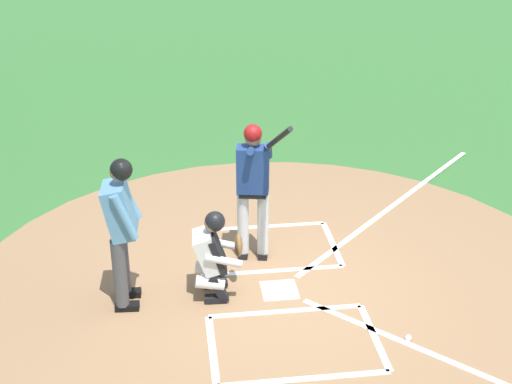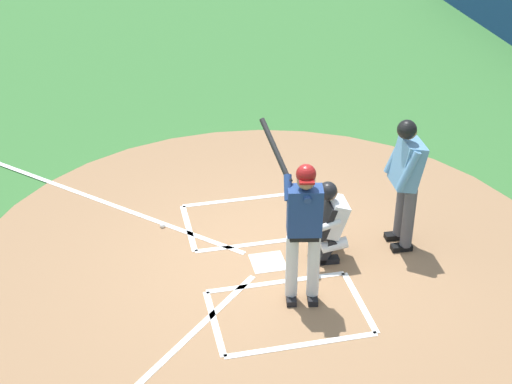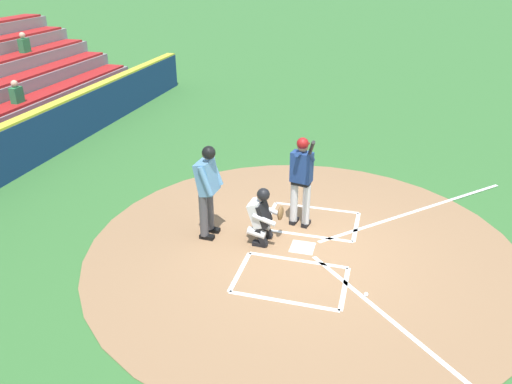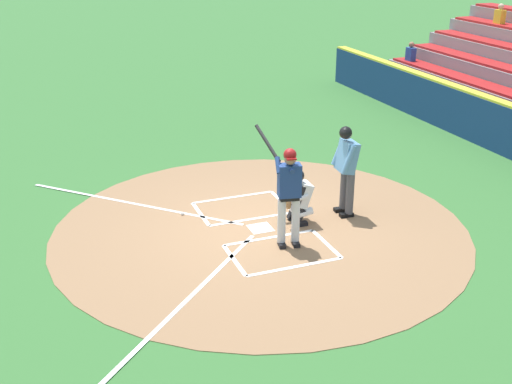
# 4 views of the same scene
# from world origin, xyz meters

# --- Properties ---
(ground_plane) EXTENTS (120.00, 120.00, 0.00)m
(ground_plane) POSITION_xyz_m (0.00, 0.00, 0.00)
(ground_plane) COLOR #387033
(dirt_circle) EXTENTS (8.00, 8.00, 0.01)m
(dirt_circle) POSITION_xyz_m (0.00, 0.00, 0.01)
(dirt_circle) COLOR #99704C
(dirt_circle) RESTS_ON ground
(home_plate_and_chalk) EXTENTS (7.93, 4.91, 0.01)m
(home_plate_and_chalk) POSITION_xyz_m (0.00, 0.88, 0.01)
(home_plate_and_chalk) COLOR white
(home_plate_and_chalk) RESTS_ON dirt_circle
(batter) EXTENTS (1.03, 0.58, 2.13)m
(batter) POSITION_xyz_m (-0.82, -0.21, 1.10)
(batter) COLOR silver
(batter) RESTS_ON ground
(catcher) EXTENTS (0.59, 0.62, 1.13)m
(catcher) POSITION_xyz_m (-0.03, -0.78, 0.59)
(catcher) COLOR black
(catcher) RESTS_ON ground
(plate_umpire) EXTENTS (0.60, 0.43, 1.86)m
(plate_umpire) POSITION_xyz_m (0.03, -1.83, 1.08)
(plate_umpire) COLOR #4C4C51
(plate_umpire) RESTS_ON ground
(baseball) EXTENTS (0.07, 0.07, 0.07)m
(baseball) POSITION_xyz_m (1.15, 1.25, 0.04)
(baseball) COLOR white
(baseball) RESTS_ON ground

